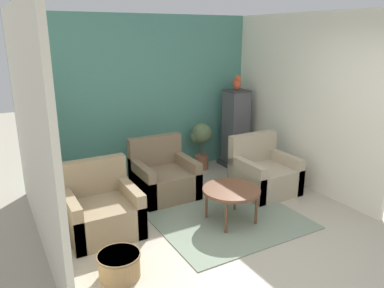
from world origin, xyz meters
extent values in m
plane|color=#B2A893|center=(0.00, 0.00, 0.00)|extent=(20.00, 20.00, 0.00)
cube|color=#4C897A|center=(0.00, 3.16, 1.33)|extent=(4.00, 0.06, 2.66)
cube|color=silver|center=(-1.97, 1.57, 1.33)|extent=(0.06, 3.13, 2.66)
cube|color=silver|center=(1.97, 1.57, 1.33)|extent=(0.06, 3.13, 2.66)
cube|color=gray|center=(0.24, 0.96, 0.01)|extent=(1.86, 1.49, 0.01)
cylinder|color=brown|center=(0.24, 0.96, 0.44)|extent=(0.74, 0.74, 0.04)
cylinder|color=brown|center=(0.01, 0.73, 0.21)|extent=(0.04, 0.04, 0.42)
cylinder|color=brown|center=(0.47, 0.73, 0.21)|extent=(0.04, 0.04, 0.42)
cylinder|color=brown|center=(0.01, 1.19, 0.21)|extent=(0.04, 0.04, 0.42)
cylinder|color=brown|center=(0.47, 1.19, 0.21)|extent=(0.04, 0.04, 0.42)
cube|color=#8E7A5B|center=(-1.30, 1.48, 0.20)|extent=(0.85, 0.80, 0.41)
cube|color=#8E7A5B|center=(-1.30, 1.81, 0.63)|extent=(0.85, 0.14, 0.45)
cube|color=#8E7A5B|center=(-1.66, 1.48, 0.28)|extent=(0.12, 0.80, 0.57)
cube|color=#8E7A5B|center=(-0.93, 1.48, 0.28)|extent=(0.12, 0.80, 0.57)
cube|color=tan|center=(1.24, 1.48, 0.20)|extent=(0.85, 0.80, 0.41)
cube|color=tan|center=(1.24, 1.81, 0.63)|extent=(0.85, 0.14, 0.45)
cube|color=tan|center=(0.87, 1.48, 0.28)|extent=(0.12, 0.80, 0.57)
cube|color=tan|center=(1.60, 1.48, 0.28)|extent=(0.12, 0.80, 0.57)
cube|color=#7A664C|center=(-0.17, 2.09, 0.20)|extent=(0.85, 0.80, 0.41)
cube|color=#7A664C|center=(-0.17, 2.42, 0.63)|extent=(0.85, 0.14, 0.45)
cube|color=#7A664C|center=(-0.54, 2.09, 0.28)|extent=(0.12, 0.80, 0.57)
cube|color=#7A664C|center=(0.19, 2.09, 0.28)|extent=(0.12, 0.80, 0.57)
cube|color=#353539|center=(1.56, 2.73, 0.04)|extent=(0.48, 0.48, 0.08)
cube|color=#4C4C51|center=(1.56, 2.73, 0.72)|extent=(0.37, 0.37, 1.29)
cube|color=#353539|center=(1.56, 2.73, 1.38)|extent=(0.39, 0.39, 0.03)
ellipsoid|color=#D14C2D|center=(1.56, 2.73, 1.50)|extent=(0.13, 0.16, 0.20)
sphere|color=#D14C2D|center=(1.56, 2.71, 1.61)|extent=(0.11, 0.11, 0.11)
cone|color=gold|center=(1.56, 2.66, 1.60)|extent=(0.05, 0.05, 0.05)
cone|color=#D14C2D|center=(1.56, 2.80, 1.48)|extent=(0.06, 0.13, 0.17)
cylinder|color=brown|center=(0.91, 2.84, 0.13)|extent=(0.24, 0.24, 0.26)
cylinder|color=brown|center=(0.91, 2.84, 0.40)|extent=(0.03, 0.03, 0.29)
sphere|color=#566B47|center=(0.91, 2.84, 0.67)|extent=(0.36, 0.36, 0.36)
sphere|color=#566B47|center=(0.82, 2.87, 0.60)|extent=(0.21, 0.21, 0.21)
sphere|color=#566B47|center=(1.00, 2.81, 0.62)|extent=(0.20, 0.20, 0.20)
cylinder|color=#A37F51|center=(-1.41, 0.55, 0.13)|extent=(0.41, 0.41, 0.26)
cylinder|color=brown|center=(-1.41, 0.55, 0.25)|extent=(0.44, 0.44, 0.02)
camera|label=1|loc=(-2.36, -2.63, 2.37)|focal=35.00mm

